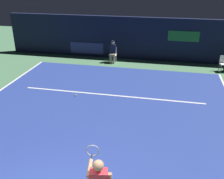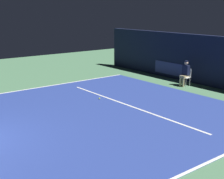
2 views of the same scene
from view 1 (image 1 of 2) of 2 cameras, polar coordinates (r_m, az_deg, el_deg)
name	(u,v)px [view 1 (image 1 of 2)]	position (r m, az deg, el deg)	size (l,w,h in m)	color
ground_plane	(100,118)	(9.85, -2.71, -6.30)	(31.64, 31.64, 0.00)	#4C7A56
court_surface	(100,118)	(9.85, -2.71, -6.27)	(10.43, 11.50, 0.01)	navy
line_service	(111,95)	(11.57, -0.22, -1.26)	(8.14, 0.10, 0.01)	white
back_wall	(130,38)	(16.43, 4.00, 11.22)	(15.94, 0.33, 2.60)	#141933
line_judge_on_chair	(113,51)	(15.73, 0.18, 8.38)	(0.47, 0.55, 1.32)	white
courtside_chair_far	(224,63)	(15.55, 23.41, 5.45)	(0.50, 0.48, 0.88)	white
tennis_ball	(76,95)	(11.60, -8.00, -1.27)	(0.07, 0.07, 0.07)	#CCE033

